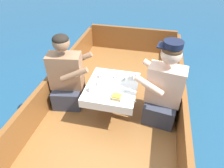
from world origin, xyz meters
name	(u,v)px	position (x,y,z in m)	size (l,w,h in m)	color
ground_plane	(113,125)	(0.00, 0.00, 0.00)	(60.00, 60.00, 0.00)	navy
boat_deck	(113,116)	(0.00, 0.00, 0.17)	(1.72, 3.45, 0.35)	brown
gunwale_port	(53,87)	(-0.83, 0.00, 0.54)	(0.06, 3.45, 0.39)	brown
gunwale_starboard	(181,106)	(0.83, 0.00, 0.54)	(0.06, 3.45, 0.39)	brown
bow_coaming	(132,39)	(0.00, 1.70, 0.57)	(1.60, 0.06, 0.45)	brown
cockpit_table	(112,89)	(0.00, -0.06, 0.71)	(0.60, 0.68, 0.41)	#B2B2B7
person_port	(67,78)	(-0.60, 0.00, 0.73)	(0.57, 0.51, 0.96)	#333847
person_starboard	(164,90)	(0.60, -0.02, 0.77)	(0.56, 0.51, 1.02)	#333847
plate_sandwich	(117,99)	(0.10, -0.29, 0.76)	(0.18, 0.18, 0.01)	white
plate_bread	(126,87)	(0.17, -0.07, 0.76)	(0.15, 0.15, 0.01)	white
sandwich	(117,97)	(0.10, -0.29, 0.79)	(0.11, 0.10, 0.05)	tan
bowl_port_near	(103,83)	(-0.11, -0.06, 0.78)	(0.15, 0.15, 0.04)	white
bowl_starboard_near	(120,77)	(0.06, 0.09, 0.78)	(0.13, 0.13, 0.04)	white
coffee_cup_port	(92,88)	(-0.20, -0.21, 0.79)	(0.10, 0.07, 0.06)	white
coffee_cup_starboard	(131,77)	(0.20, 0.12, 0.79)	(0.10, 0.07, 0.06)	white
coffee_cup_center	(102,75)	(-0.16, 0.07, 0.79)	(0.10, 0.07, 0.06)	white
utensil_spoon_center	(100,95)	(-0.09, -0.26, 0.76)	(0.14, 0.12, 0.01)	silver
utensil_fork_starboard	(129,101)	(0.24, -0.29, 0.76)	(0.17, 0.04, 0.00)	silver
utensil_spoon_port	(110,76)	(-0.07, 0.11, 0.76)	(0.16, 0.07, 0.01)	silver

